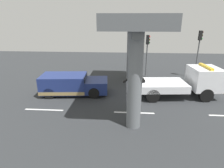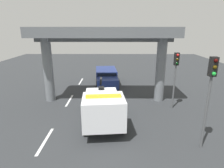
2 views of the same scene
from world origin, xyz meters
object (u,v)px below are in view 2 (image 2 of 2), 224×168
object	(u,v)px
tow_truck_white	(103,106)
towed_van_green	(106,77)
traffic_light_far	(211,84)
traffic_light_near	(176,69)

from	to	relation	value
tow_truck_white	towed_van_green	xyz separation A→B (m)	(-8.90, -0.08, -0.42)
tow_truck_white	traffic_light_far	world-z (taller)	traffic_light_far
traffic_light_near	traffic_light_far	world-z (taller)	traffic_light_far
tow_truck_white	traffic_light_far	distance (m)	6.19
tow_truck_white	traffic_light_far	xyz separation A→B (m)	(2.54, 5.20, 2.20)
tow_truck_white	traffic_light_near	xyz separation A→B (m)	(-2.46, 5.20, 1.90)
traffic_light_near	traffic_light_far	xyz separation A→B (m)	(5.00, -0.00, 0.30)
traffic_light_near	towed_van_green	bearing A→B (deg)	-140.65
towed_van_green	traffic_light_far	xyz separation A→B (m)	(11.44, 5.28, 2.62)
tow_truck_white	traffic_light_near	bearing A→B (deg)	115.32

